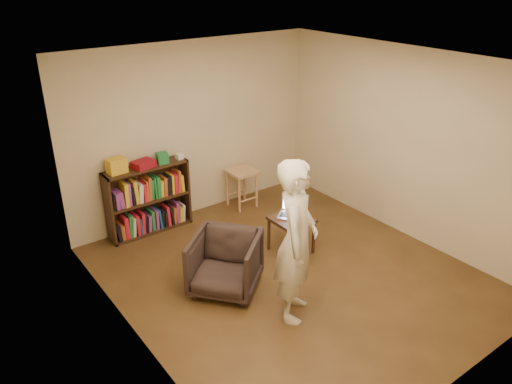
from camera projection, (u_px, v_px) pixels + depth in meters
floor at (290, 275)px, 6.24m from camera, size 4.50×4.50×0.00m
ceiling at (297, 64)px, 5.14m from camera, size 4.50×4.50×0.00m
wall_back at (194, 131)px, 7.33m from camera, size 4.00×0.00×4.00m
wall_left at (129, 230)px, 4.61m from camera, size 0.00×4.50×4.50m
wall_right at (405, 144)px, 6.77m from camera, size 0.00×4.50×4.50m
bookshelf at (148, 203)px, 7.09m from camera, size 1.20×0.30×1.00m
box_yellow at (117, 166)px, 6.60m from camera, size 0.26×0.19×0.20m
red_cloth at (143, 164)px, 6.79m from camera, size 0.34×0.28×0.10m
box_green at (162, 158)px, 6.94m from camera, size 0.17×0.17×0.15m
box_white at (179, 156)px, 7.09m from camera, size 0.10×0.10×0.08m
stool at (242, 177)px, 7.80m from camera, size 0.42×0.42×0.61m
armchair at (225, 263)px, 5.82m from camera, size 1.08×1.08×0.71m
side_table at (292, 224)px, 6.58m from camera, size 0.49×0.49×0.50m
laptop at (293, 211)px, 6.59m from camera, size 0.47×0.48×0.27m
person at (296, 241)px, 5.19m from camera, size 0.79×0.77×1.83m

